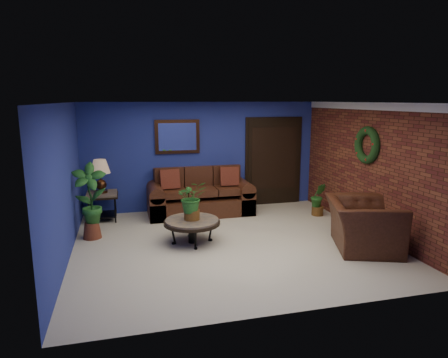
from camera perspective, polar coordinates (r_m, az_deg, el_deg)
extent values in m
plane|color=beige|center=(7.31, 1.04, -9.15)|extent=(5.50, 5.50, 0.00)
cube|color=navy|center=(9.37, -3.00, 3.29)|extent=(5.50, 0.04, 2.50)
cube|color=navy|center=(6.79, -21.90, -0.60)|extent=(0.04, 5.00, 2.50)
cube|color=brown|center=(8.14, 20.09, 1.39)|extent=(0.04, 5.00, 2.50)
cube|color=white|center=(6.85, 1.12, 10.85)|extent=(5.50, 5.00, 0.02)
cube|color=white|center=(8.02, 20.49, 9.71)|extent=(0.03, 5.00, 0.14)
cube|color=#3C2111|center=(9.18, -6.68, 6.02)|extent=(1.02, 0.06, 0.77)
cube|color=black|center=(9.87, 7.06, 2.45)|extent=(1.44, 0.06, 2.18)
torus|color=black|center=(8.09, 19.76, 4.58)|extent=(0.16, 0.72, 0.72)
cube|color=#472214|center=(9.07, -3.40, -3.82)|extent=(2.33, 1.01, 0.38)
cube|color=#472214|center=(9.34, -3.85, -1.18)|extent=(1.99, 0.28, 0.95)
cube|color=#472214|center=(8.83, -7.57, -1.96)|extent=(0.64, 0.69, 0.15)
cube|color=#472214|center=(8.92, -3.34, -1.73)|extent=(0.64, 0.69, 0.15)
cube|color=#472214|center=(9.07, 0.77, -1.49)|extent=(0.64, 0.69, 0.15)
cube|color=#472214|center=(8.92, -9.69, -3.73)|extent=(0.34, 1.01, 0.53)
cube|color=#472214|center=(9.29, 2.64, -2.98)|extent=(0.34, 1.01, 0.53)
cube|color=maroon|center=(8.80, -7.75, -0.06)|extent=(0.42, 0.13, 0.42)
cube|color=maroon|center=(9.05, 0.79, 0.36)|extent=(0.42, 0.13, 0.42)
cylinder|color=#4A4441|center=(7.23, -4.60, -5.97)|extent=(0.96, 0.96, 0.05)
cylinder|color=black|center=(7.24, -4.60, -6.23)|extent=(1.02, 1.02, 0.05)
cylinder|color=black|center=(7.30, -4.57, -7.61)|extent=(0.14, 0.14, 0.39)
cube|color=#4A4441|center=(8.88, -17.07, -2.03)|extent=(0.63, 0.63, 0.05)
cube|color=black|center=(8.89, -17.05, -2.28)|extent=(0.66, 0.66, 0.04)
cube|color=black|center=(9.00, -16.90, -4.89)|extent=(0.56, 0.56, 0.03)
cylinder|color=black|center=(8.72, -18.76, -4.36)|extent=(0.03, 0.03, 0.58)
cylinder|color=black|center=(8.69, -15.29, -4.21)|extent=(0.03, 0.03, 0.58)
cylinder|color=black|center=(9.23, -18.53, -3.50)|extent=(0.03, 0.03, 0.58)
cylinder|color=black|center=(9.20, -15.26, -3.35)|extent=(0.03, 0.03, 0.58)
cylinder|color=#3C2111|center=(8.87, -17.09, -1.71)|extent=(0.25, 0.25, 0.05)
sphere|color=#3C2111|center=(8.85, -17.13, -0.93)|extent=(0.23, 0.23, 0.23)
cylinder|color=#3C2111|center=(8.81, -17.20, 0.25)|extent=(0.02, 0.02, 0.29)
cone|color=#95775B|center=(8.78, -17.28, 1.57)|extent=(0.41, 0.41, 0.29)
cube|color=brown|center=(9.13, -1.26, -2.19)|extent=(0.41, 0.41, 0.04)
torus|color=brown|center=(9.23, -1.58, -0.15)|extent=(0.36, 0.06, 0.36)
cylinder|color=brown|center=(8.99, -1.94, -3.87)|extent=(0.03, 0.03, 0.40)
cylinder|color=brown|center=(9.09, 0.04, -3.70)|extent=(0.03, 0.03, 0.40)
cylinder|color=brown|center=(9.29, -2.51, -3.36)|extent=(0.03, 0.03, 0.40)
cylinder|color=brown|center=(9.39, -0.59, -3.21)|extent=(0.03, 0.03, 0.40)
imported|color=#472214|center=(7.36, 19.24, -6.17)|extent=(1.52, 1.62, 0.85)
cylinder|color=brown|center=(7.20, -4.62, -5.10)|extent=(0.28, 0.28, 0.18)
imported|color=#1B4C17|center=(7.11, -4.66, -2.56)|extent=(0.56, 0.49, 0.58)
cylinder|color=brown|center=(9.22, 13.21, -4.45)|extent=(0.26, 0.26, 0.20)
imported|color=#1B4C17|center=(9.13, 13.30, -2.37)|extent=(0.37, 0.33, 0.59)
cylinder|color=brown|center=(7.92, -18.32, -6.97)|extent=(0.34, 0.34, 0.30)
imported|color=#1B4C17|center=(7.74, -18.63, -2.14)|extent=(0.64, 0.45, 1.17)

